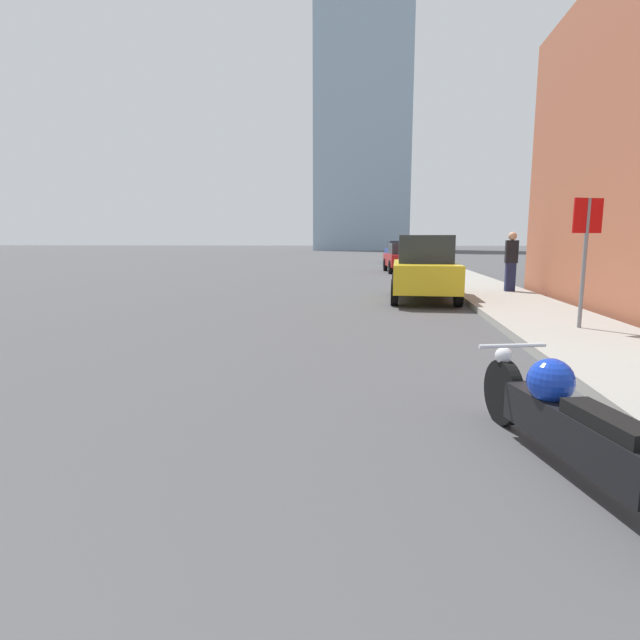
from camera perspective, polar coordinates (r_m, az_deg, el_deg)
The scene contains 8 objects.
sidewalk at distance 39.44m, azimuth 12.24°, elevation 6.44°, with size 2.36×240.00×0.15m.
distant_tower at distance 104.31m, azimuth 5.12°, elevation 24.45°, with size 17.45×17.45×59.13m.
motorcycle at distance 4.13m, azimuth 26.58°, elevation -10.30°, with size 0.91×2.63×0.79m.
parked_car_yellow at distance 14.69m, azimuth 11.82°, elevation 5.79°, with size 1.92×4.46×1.85m.
parked_car_red at distance 27.82m, azimuth 9.62°, elevation 7.07°, with size 2.30×4.52×1.59m.
parked_car_blue at distance 40.78m, azimuth 8.90°, elevation 7.73°, with size 2.17×3.97×1.72m.
stop_sign at distance 10.00m, azimuth 28.12°, elevation 8.03°, with size 0.57×0.26×2.28m.
pedestrian at distance 16.56m, azimuth 21.00°, elevation 6.37°, with size 0.36×0.26×1.82m.
Camera 1 is at (2.39, 0.74, 1.68)m, focal length 28.00 mm.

